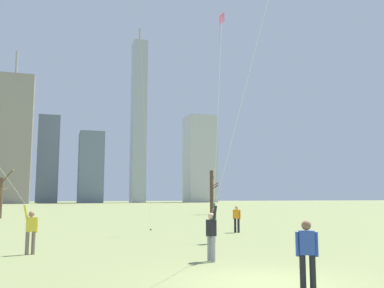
% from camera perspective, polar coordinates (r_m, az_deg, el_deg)
% --- Properties ---
extents(ground_plane, '(400.00, 400.00, 0.00)m').
position_cam_1_polar(ground_plane, '(11.30, 9.83, -18.18)').
color(ground_plane, '#848E56').
extents(kite_flyer_far_back_teal, '(2.64, 8.56, 20.42)m').
position_cam_1_polar(kite_flyer_far_back_teal, '(13.29, 8.26, 9.79)').
color(kite_flyer_far_back_teal, gray).
rests_on(kite_flyer_far_back_teal, ground).
extents(kite_flyer_midfield_left_pink, '(3.80, 7.44, 14.81)m').
position_cam_1_polar(kite_flyer_midfield_left_pink, '(20.78, 3.22, -5.42)').
color(kite_flyer_midfield_left_pink, gray).
rests_on(kite_flyer_midfield_left_pink, ground).
extents(bystander_far_off_by_trees, '(0.38, 0.40, 1.62)m').
position_cam_1_polar(bystander_far_off_by_trees, '(25.87, 6.15, -9.99)').
color(bystander_far_off_by_trees, black).
rests_on(bystander_far_off_by_trees, ground).
extents(bystander_watching_nearby, '(0.47, 0.32, 1.62)m').
position_cam_1_polar(bystander_watching_nearby, '(10.14, 15.50, -14.11)').
color(bystander_watching_nearby, black).
rests_on(bystander_watching_nearby, ground).
extents(bare_tree_right_of_center, '(1.44, 1.86, 5.41)m').
position_cam_1_polar(bare_tree_right_of_center, '(51.87, 2.73, -6.50)').
color(bare_tree_right_of_center, '#4C3828').
rests_on(bare_tree_right_of_center, ground).
extents(bare_tree_leftmost, '(1.72, 2.65, 4.92)m').
position_cam_1_polar(bare_tree_leftmost, '(46.35, -24.72, -6.42)').
color(bare_tree_leftmost, brown).
rests_on(bare_tree_leftmost, ground).
extents(skyline_slender_spire, '(11.21, 10.90, 34.03)m').
position_cam_1_polar(skyline_slender_spire, '(165.43, 1.09, -2.09)').
color(skyline_slender_spire, '#B2B2B7').
rests_on(skyline_slender_spire, ground).
extents(skyline_tall_tower, '(8.43, 11.90, 25.02)m').
position_cam_1_polar(skyline_tall_tower, '(153.15, -13.72, -3.16)').
color(skyline_tall_tower, slate).
rests_on(skyline_tall_tower, ground).
extents(skyline_short_annex, '(5.09, 6.75, 66.80)m').
position_cam_1_polar(skyline_short_annex, '(157.46, -7.33, 3.22)').
color(skyline_short_annex, '#9EA3AD').
rests_on(skyline_short_annex, ground).
extents(skyline_squat_block, '(11.68, 5.77, 49.12)m').
position_cam_1_polar(skyline_squat_block, '(142.98, -23.39, 0.76)').
color(skyline_squat_block, gray).
rests_on(skyline_squat_block, ground).
extents(skyline_wide_slab, '(7.35, 5.43, 31.03)m').
position_cam_1_polar(skyline_wide_slab, '(156.07, -19.12, -1.93)').
color(skyline_wide_slab, slate).
rests_on(skyline_wide_slab, ground).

